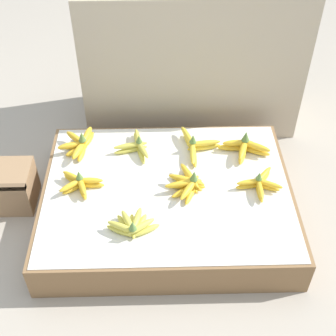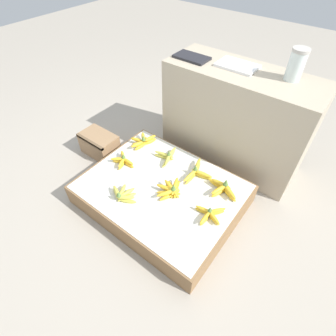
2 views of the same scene
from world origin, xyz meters
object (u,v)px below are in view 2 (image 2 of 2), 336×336
Objects in this scene: banana_bunch_back_left at (143,141)px; banana_bunch_middle_left at (123,160)px; banana_bunch_front_midleft at (123,195)px; foam_tray_white at (237,66)px; banana_bunch_back_midright at (197,172)px; banana_bunch_back_right at (223,189)px; banana_bunch_middle_midright at (171,190)px; wooden_crate at (99,144)px; glass_jar at (296,64)px; banana_bunch_middle_right at (210,214)px; banana_bunch_back_midleft at (168,156)px.

banana_bunch_middle_left is at bearing -83.16° from banana_bunch_back_left.
foam_tray_white reaches higher than banana_bunch_front_midleft.
banana_bunch_front_midleft is at bearing -120.49° from banana_bunch_back_midright.
banana_bunch_middle_left is 0.80m from banana_bunch_back_right.
foam_tray_white reaches higher than banana_bunch_middle_midright.
banana_bunch_back_midright reaches higher than wooden_crate.
foam_tray_white is at bearing 91.58° from banana_bunch_middle_midright.
banana_bunch_middle_midright is (0.48, -0.01, 0.00)m from banana_bunch_middle_left.
banana_bunch_middle_right is at bearing -92.13° from glass_jar.
banana_bunch_back_left is at bearing 176.50° from banana_bunch_back_midleft.
wooden_crate is 1.16× the size of banana_bunch_back_midright.
banana_bunch_front_midleft is 0.90× the size of banana_bunch_back_right.
banana_bunch_back_midright is at bearing -117.12° from glass_jar.
banana_bunch_back_right reaches higher than banana_bunch_back_left.
banana_bunch_back_left is 0.28m from banana_bunch_back_midleft.
banana_bunch_back_midright is at bearing 59.51° from banana_bunch_front_midleft.
foam_tray_white is at bearing 59.92° from banana_bunch_middle_left.
banana_bunch_back_midright is (0.05, 0.26, 0.00)m from banana_bunch_middle_midright.
glass_jar is at bearing 87.87° from banana_bunch_middle_right.
wooden_crate is 0.75m from banana_bunch_front_midleft.
banana_bunch_front_midleft is at bearing -45.71° from banana_bunch_middle_left.
banana_bunch_back_left is (-0.03, 0.27, 0.00)m from banana_bunch_middle_left.
banana_bunch_front_midleft is at bearing -135.70° from banana_bunch_middle_midright.
banana_bunch_front_midleft is 0.61m from banana_bunch_middle_right.
banana_bunch_back_right reaches higher than wooden_crate.
banana_bunch_back_left is at bearing 118.02° from banana_bunch_front_midleft.
banana_bunch_middle_left is at bearing 178.64° from banana_bunch_middle_right.
foam_tray_white is at bearing 68.73° from banana_bunch_back_midleft.
wooden_crate is 0.68m from banana_bunch_back_midleft.
banana_bunch_back_right is (0.52, -0.03, 0.01)m from banana_bunch_back_midleft.
glass_jar is (0.31, 0.60, 0.70)m from banana_bunch_back_midright.
banana_bunch_front_midleft is at bearing -157.75° from banana_bunch_middle_right.
banana_bunch_back_midleft reaches higher than wooden_crate.
banana_bunch_middle_midright is 0.85× the size of foam_tray_white.
banana_bunch_back_right is at bearing -96.26° from glass_jar.
wooden_crate is 1.66× the size of banana_bunch_middle_left.
glass_jar reaches higher than banana_bunch_middle_right.
banana_bunch_back_left is 0.57m from banana_bunch_back_midright.
banana_bunch_back_midleft is (0.28, -0.02, -0.00)m from banana_bunch_back_left.
foam_tray_white reaches higher than banana_bunch_middle_right.
banana_bunch_middle_left reaches higher than banana_bunch_middle_right.
banana_bunch_back_right reaches higher than banana_bunch_back_midleft.
banana_bunch_back_midleft is 0.83× the size of foam_tray_white.
wooden_crate is at bearing -141.07° from foam_tray_white.
banana_bunch_back_left is at bearing 176.41° from banana_bunch_back_right.
banana_bunch_back_midright is 0.24m from banana_bunch_back_right.
banana_bunch_middle_midright is at bearing -100.69° from banana_bunch_back_midright.
wooden_crate is 1.23m from banana_bunch_middle_right.
glass_jar is at bearing 83.74° from banana_bunch_back_right.
banana_bunch_back_midleft is 0.52m from banana_bunch_back_right.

